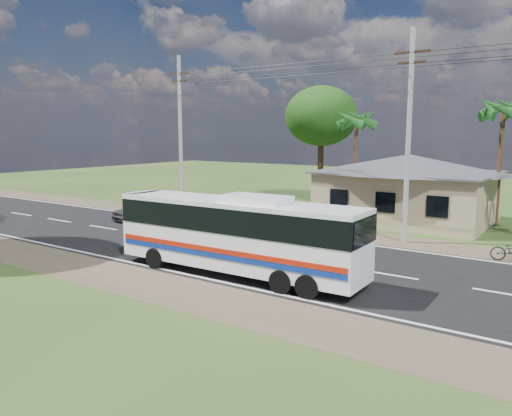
{
  "coord_description": "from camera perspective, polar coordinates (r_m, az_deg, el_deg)",
  "views": [
    {
      "loc": [
        11.32,
        -19.35,
        5.75
      ],
      "look_at": [
        -2.78,
        1.0,
        2.03
      ],
      "focal_mm": 35.0,
      "sensor_mm": 36.0,
      "label": 1
    }
  ],
  "objects": [
    {
      "name": "road",
      "position": [
        23.14,
        4.26,
        -5.84
      ],
      "size": [
        120.0,
        16.0,
        0.03
      ],
      "color": "black",
      "rests_on": "ground"
    },
    {
      "name": "palm_mid",
      "position": [
        35.28,
        26.44,
        9.96
      ],
      "size": [
        2.8,
        2.8,
        8.2
      ],
      "color": "#47301E",
      "rests_on": "ground"
    },
    {
      "name": "house",
      "position": [
        34.1,
        16.97,
        2.95
      ],
      "size": [
        12.4,
        10.0,
        5.0
      ],
      "color": "tan",
      "rests_on": "ground"
    },
    {
      "name": "ground",
      "position": [
        23.15,
        4.26,
        -5.86
      ],
      "size": [
        120.0,
        120.0,
        0.0
      ],
      "primitive_type": "plane",
      "color": "#274317",
      "rests_on": "ground"
    },
    {
      "name": "small_car",
      "position": [
        34.18,
        -12.82,
        -0.16
      ],
      "size": [
        2.37,
        4.33,
        1.4
      ],
      "primitive_type": "imported",
      "rotation": [
        0.0,
        0.0,
        -0.18
      ],
      "color": "#313234",
      "rests_on": "ground"
    },
    {
      "name": "palm_far",
      "position": [
        38.54,
        11.44,
        9.76
      ],
      "size": [
        2.8,
        2.8,
        7.7
      ],
      "color": "#47301E",
      "rests_on": "ground"
    },
    {
      "name": "tree_behind_house",
      "position": [
        42.07,
        7.48,
        10.34
      ],
      "size": [
        6.0,
        6.0,
        9.61
      ],
      "color": "#47301E",
      "rests_on": "ground"
    },
    {
      "name": "coach_bus",
      "position": [
        20.09,
        -2.17,
        -2.46
      ],
      "size": [
        10.86,
        2.56,
        3.35
      ],
      "rotation": [
        0.0,
        0.0,
        0.02
      ],
      "color": "white",
      "rests_on": "ground"
    },
    {
      "name": "utility_poles",
      "position": [
        27.25,
        16.37,
        8.24
      ],
      "size": [
        32.8,
        2.22,
        11.0
      ],
      "color": "#9E9E99",
      "rests_on": "ground"
    }
  ]
}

